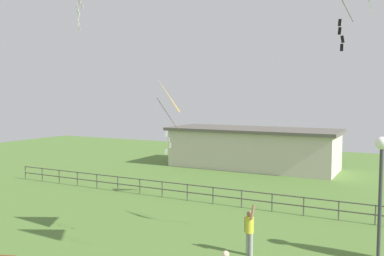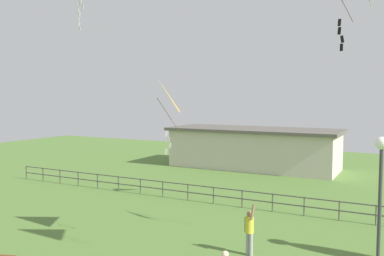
% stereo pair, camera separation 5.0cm
% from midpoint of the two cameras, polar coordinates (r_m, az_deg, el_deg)
% --- Properties ---
extents(lamppost, '(0.36, 0.36, 4.77)m').
position_cam_midpoint_polar(lamppost, '(12.63, 24.43, -7.12)').
color(lamppost, '#38383D').
rests_on(lamppost, ground_plane).
extents(person_3, '(0.48, 0.41, 1.95)m').
position_cam_midpoint_polar(person_3, '(15.94, 7.93, -13.52)').
color(person_3, '#99999E').
rests_on(person_3, ground_plane).
extents(kite_6, '(1.40, 1.39, 2.76)m').
position_cam_midpoint_polar(kite_6, '(15.60, -4.66, 3.91)').
color(kite_6, yellow).
extents(waterfront_railing, '(36.05, 0.06, 0.95)m').
position_cam_midpoint_polar(waterfront_railing, '(21.95, 10.50, -9.52)').
color(waterfront_railing, '#4C4742').
rests_on(waterfront_railing, ground_plane).
extents(pavilion_building, '(13.83, 5.47, 3.26)m').
position_cam_midpoint_polar(pavilion_building, '(34.56, 8.45, -2.70)').
color(pavilion_building, beige).
rests_on(pavilion_building, ground_plane).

